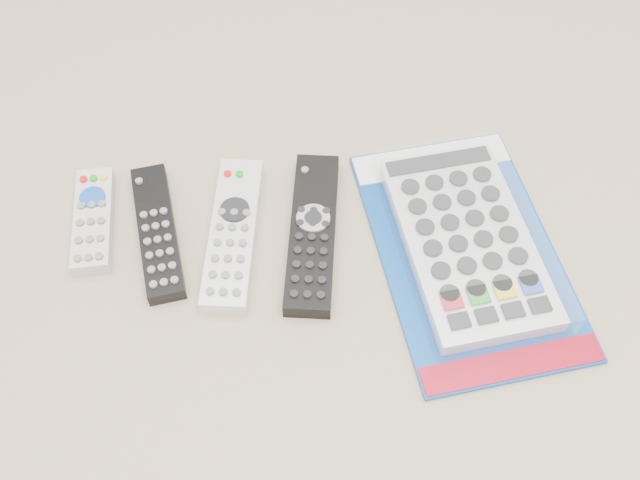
{
  "coord_description": "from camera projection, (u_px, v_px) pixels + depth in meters",
  "views": [
    {
      "loc": [
        0.01,
        -0.43,
        0.67
      ],
      "look_at": [
        0.04,
        0.01,
        0.01
      ],
      "focal_mm": 40.0,
      "sensor_mm": 36.0,
      "label": 1
    }
  ],
  "objects": [
    {
      "name": "remote_large_black",
      "position": [
        313.0,
        232.0,
        0.8
      ],
      "size": [
        0.08,
        0.21,
        0.02
      ],
      "rotation": [
        0.0,
        0.0,
        -0.13
      ],
      "color": "black",
      "rests_on": "ground"
    },
    {
      "name": "remote_slim_black",
      "position": [
        157.0,
        232.0,
        0.8
      ],
      "size": [
        0.07,
        0.18,
        0.02
      ],
      "rotation": [
        0.0,
        0.0,
        0.17
      ],
      "color": "black",
      "rests_on": "ground"
    },
    {
      "name": "remote_silver_dvd",
      "position": [
        233.0,
        233.0,
        0.8
      ],
      "size": [
        0.07,
        0.2,
        0.02
      ],
      "rotation": [
        0.0,
        0.0,
        -0.12
      ],
      "color": "silver",
      "rests_on": "ground"
    },
    {
      "name": "remote_small_grey",
      "position": [
        93.0,
        220.0,
        0.81
      ],
      "size": [
        0.05,
        0.14,
        0.02
      ],
      "rotation": [
        0.0,
        0.0,
        0.05
      ],
      "color": "#B8B8BA",
      "rests_on": "ground"
    },
    {
      "name": "jumbo_remote_packaged",
      "position": [
        467.0,
        240.0,
        0.78
      ],
      "size": [
        0.23,
        0.34,
        0.04
      ],
      "rotation": [
        0.0,
        0.0,
        0.14
      ],
      "color": "#0D4294",
      "rests_on": "ground"
    }
  ]
}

